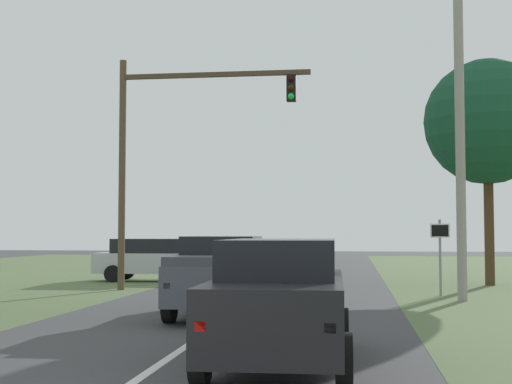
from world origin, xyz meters
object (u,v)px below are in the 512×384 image
pickup_truck_lead (223,275)px  oak_tree_right (487,122)px  red_suv_near (280,298)px  crossing_suv_far (154,259)px  utility_pole_right (460,141)px  keep_moving_sign (440,247)px  traffic_light (168,139)px

pickup_truck_lead → oak_tree_right: (8.19, 11.08, 5.20)m
red_suv_near → crossing_suv_far: bearing=111.2°
crossing_suv_far → utility_pole_right: (11.27, -7.32, 3.77)m
crossing_suv_far → keep_moving_sign: bearing=-27.5°
pickup_truck_lead → traffic_light: bearing=114.3°
utility_pole_right → crossing_suv_far: bearing=147.0°
red_suv_near → crossing_suv_far: red_suv_near is taller
pickup_truck_lead → keep_moving_sign: size_ratio=2.22×
pickup_truck_lead → crossing_suv_far: 12.88m
oak_tree_right → utility_pole_right: bearing=-106.7°
traffic_light → crossing_suv_far: traffic_light is taller
pickup_truck_lead → traffic_light: traffic_light is taller
traffic_light → oak_tree_right: bearing=18.8°
red_suv_near → pickup_truck_lead: 6.60m
oak_tree_right → traffic_light: bearing=-161.2°
keep_moving_sign → utility_pole_right: utility_pole_right is taller
utility_pole_right → oak_tree_right: bearing=73.3°
red_suv_near → keep_moving_sign: bearing=73.1°
pickup_truck_lead → crossing_suv_far: pickup_truck_lead is taller
pickup_truck_lead → red_suv_near: bearing=-72.3°
traffic_light → oak_tree_right: oak_tree_right is taller
red_suv_near → traffic_light: size_ratio=0.61×
keep_moving_sign → oak_tree_right: oak_tree_right is taller
oak_tree_right → crossing_suv_far: size_ratio=1.77×
oak_tree_right → utility_pole_right: 6.98m
red_suv_near → utility_pole_right: 12.19m
traffic_light → keep_moving_sign: (9.06, -0.99, -3.70)m
traffic_light → utility_pole_right: (9.48, -2.65, -0.56)m
keep_moving_sign → traffic_light: bearing=173.8°
red_suv_near → oak_tree_right: bearing=70.4°
traffic_light → crossing_suv_far: bearing=111.0°
pickup_truck_lead → traffic_light: size_ratio=0.66×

